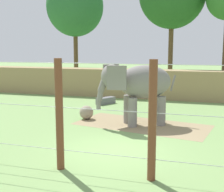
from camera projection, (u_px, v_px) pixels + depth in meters
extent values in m
plane|color=#759956|center=(118.00, 150.00, 11.42)|extent=(120.00, 120.00, 0.00)
cube|color=#937F5B|center=(142.00, 125.00, 15.12)|extent=(6.94, 4.16, 0.01)
cube|color=#997F56|center=(163.00, 84.00, 22.91)|extent=(36.00, 1.80, 2.14)
cylinder|color=gray|center=(132.00, 112.00, 14.66)|extent=(0.45, 0.45, 1.43)
cylinder|color=gray|center=(128.00, 109.00, 15.42)|extent=(0.45, 0.45, 1.43)
cylinder|color=gray|center=(161.00, 111.00, 14.96)|extent=(0.45, 0.45, 1.43)
cylinder|color=gray|center=(155.00, 108.00, 15.72)|extent=(0.45, 0.45, 1.43)
ellipsoid|color=gray|center=(145.00, 82.00, 14.97)|extent=(3.02, 2.54, 1.63)
ellipsoid|color=gray|center=(112.00, 77.00, 14.58)|extent=(1.43, 1.47, 1.18)
cube|color=gray|center=(117.00, 78.00, 14.01)|extent=(0.92, 0.17, 1.12)
cube|color=gray|center=(111.00, 75.00, 15.19)|extent=(0.62, 0.80, 1.12)
cylinder|color=gray|center=(103.00, 86.00, 14.55)|extent=(0.60, 0.53, 0.64)
cylinder|color=gray|center=(100.00, 95.00, 14.60)|extent=(0.45, 0.41, 0.60)
cylinder|color=gray|center=(98.00, 104.00, 14.64)|extent=(0.28, 0.28, 0.56)
cylinder|color=gray|center=(173.00, 83.00, 15.29)|extent=(0.32, 0.24, 0.82)
sphere|color=gray|center=(86.00, 112.00, 16.27)|extent=(0.74, 0.74, 0.74)
cylinder|color=brown|center=(59.00, 115.00, 9.37)|extent=(0.24, 0.24, 3.46)
cylinder|color=brown|center=(152.00, 121.00, 8.55)|extent=(0.24, 0.24, 3.46)
cylinder|color=#B7B7BC|center=(98.00, 154.00, 9.19)|extent=(9.72, 0.02, 0.02)
cylinder|color=#B7B7BC|center=(98.00, 110.00, 8.98)|extent=(9.72, 0.02, 0.02)
cylinder|color=#B7B7BC|center=(97.00, 63.00, 8.77)|extent=(9.72, 0.02, 0.02)
cube|color=slate|center=(106.00, 101.00, 20.76)|extent=(1.11, 1.47, 0.44)
cylinder|color=brown|center=(76.00, 58.00, 31.52)|extent=(0.44, 0.44, 5.47)
ellipsoid|color=#286633|center=(75.00, 6.00, 30.72)|extent=(5.71, 5.71, 6.00)
cylinder|color=brown|center=(170.00, 56.00, 28.45)|extent=(0.44, 0.44, 6.08)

